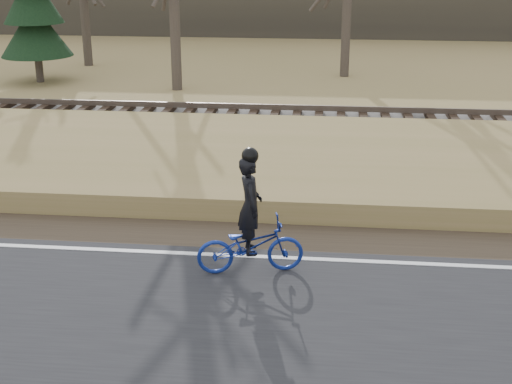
# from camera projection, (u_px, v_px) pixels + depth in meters

# --- Properties ---
(ground) EXTENTS (120.00, 120.00, 0.00)m
(ground) POSITION_uv_depth(u_px,v_px,m) (59.00, 256.00, 12.05)
(ground) COLOR olive
(ground) RESTS_ON ground
(edge_line) EXTENTS (120.00, 0.12, 0.01)m
(edge_line) POSITION_uv_depth(u_px,v_px,m) (62.00, 248.00, 12.22)
(edge_line) COLOR silver
(edge_line) RESTS_ON road
(shoulder) EXTENTS (120.00, 1.60, 0.04)m
(shoulder) POSITION_uv_depth(u_px,v_px,m) (82.00, 228.00, 13.17)
(shoulder) COLOR #473A2B
(shoulder) RESTS_ON ground
(embankment) EXTENTS (120.00, 5.00, 0.44)m
(embankment) POSITION_uv_depth(u_px,v_px,m) (126.00, 168.00, 15.91)
(embankment) COLOR olive
(embankment) RESTS_ON ground
(ballast) EXTENTS (120.00, 3.00, 0.45)m
(ballast) POSITION_uv_depth(u_px,v_px,m) (164.00, 126.00, 19.47)
(ballast) COLOR slate
(ballast) RESTS_ON ground
(railroad) EXTENTS (120.00, 2.40, 0.29)m
(railroad) POSITION_uv_depth(u_px,v_px,m) (164.00, 115.00, 19.37)
(railroad) COLOR black
(railroad) RESTS_ON ballast
(cyclist) EXTENTS (1.78, 0.95, 2.06)m
(cyclist) POSITION_uv_depth(u_px,v_px,m) (250.00, 234.00, 11.15)
(cyclist) COLOR navy
(cyclist) RESTS_ON road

